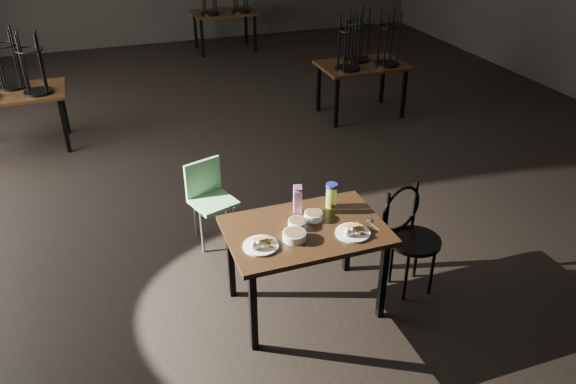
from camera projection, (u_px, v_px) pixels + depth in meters
name	position (u px, v px, depth m)	size (l,w,h in m)	color
main_table	(306.00, 237.00, 4.27)	(1.20, 0.80, 0.75)	black
plate_left	(260.00, 244.00, 4.01)	(0.26, 0.26, 0.08)	white
plate_right	(353.00, 231.00, 4.15)	(0.26, 0.26, 0.08)	white
bowl_near	(297.00, 223.00, 4.24)	(0.14, 0.14, 0.06)	white
bowl_far	(313.00, 216.00, 4.33)	(0.14, 0.14, 0.06)	white
bowl_big	(294.00, 235.00, 4.09)	(0.17, 0.17, 0.06)	white
juice_carton	(298.00, 200.00, 4.37)	(0.08, 0.08, 0.25)	#8A197E
water_bottle	(331.00, 195.00, 4.45)	(0.11, 0.11, 0.21)	#A1C53A
spoon	(370.00, 221.00, 4.31)	(0.05, 0.17, 0.01)	silver
bentwood_chair	(409.00, 231.00, 4.58)	(0.47, 0.46, 0.90)	black
school_chair	(209.00, 195.00, 5.22)	(0.46, 0.46, 0.79)	#6DAA7B
bg_table_left	(12.00, 90.00, 6.83)	(1.20, 0.80, 1.48)	black
bg_table_right	(363.00, 62.00, 7.83)	(1.20, 0.80, 1.48)	black
bg_table_far	(224.00, 12.00, 10.78)	(1.20, 0.80, 1.48)	black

